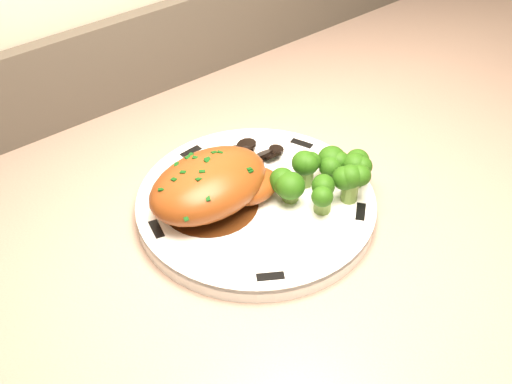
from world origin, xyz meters
TOP-DOWN VIEW (x-y plane):
  - plate at (0.12, 1.71)m, footprint 0.29×0.29m
  - rim_accent_0 at (0.22, 1.75)m, footprint 0.02×0.03m
  - rim_accent_1 at (0.11, 1.82)m, footprint 0.03×0.01m
  - rim_accent_2 at (0.01, 1.73)m, footprint 0.02×0.03m
  - rim_accent_3 at (0.06, 1.61)m, footprint 0.03×0.02m
  - rim_accent_4 at (0.19, 1.62)m, footprint 0.03×0.03m
  - gravy_pool at (0.07, 1.73)m, footprint 0.11×0.11m
  - chicken_breast at (0.08, 1.73)m, footprint 0.15×0.10m
  - mushroom_pile at (0.14, 1.77)m, footprint 0.08×0.06m
  - broccoli_florets at (0.18, 1.67)m, footprint 0.10×0.08m

SIDE VIEW (x-z plane):
  - plate at x=0.12m, z-range 0.91..0.93m
  - rim_accent_0 at x=0.22m, z-range 0.93..0.93m
  - rim_accent_1 at x=0.11m, z-range 0.93..0.93m
  - rim_accent_2 at x=0.01m, z-range 0.93..0.93m
  - rim_accent_3 at x=0.06m, z-range 0.93..0.93m
  - rim_accent_4 at x=0.19m, z-range 0.93..0.93m
  - gravy_pool at x=0.07m, z-range 0.93..0.93m
  - mushroom_pile at x=0.14m, z-range 0.92..0.95m
  - broccoli_florets at x=0.18m, z-range 0.93..0.98m
  - chicken_breast at x=0.08m, z-range 0.93..0.98m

